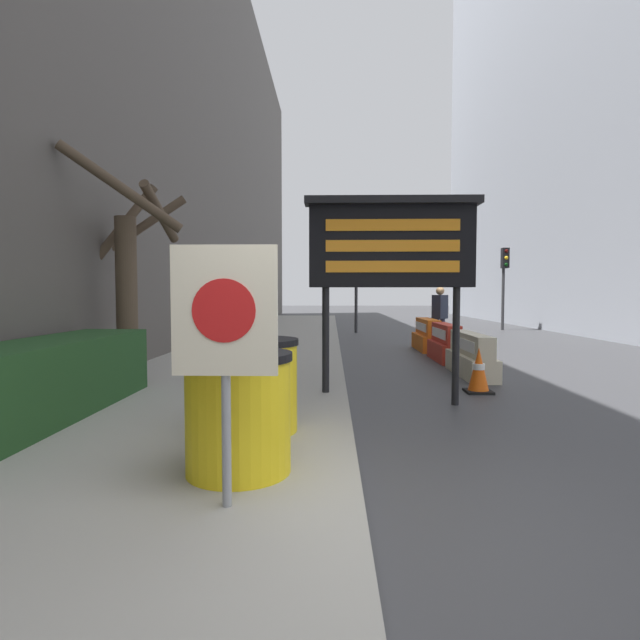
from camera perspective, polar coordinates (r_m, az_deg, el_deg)
ground_plane at (r=3.38m, az=5.36°, el=-24.06°), size 120.00×120.00×0.00m
sidewalk_left at (r=3.77m, az=-28.62°, el=-20.01°), size 3.98×56.00×0.17m
building_left_facade at (r=14.69m, az=-16.28°, el=27.15°), size 0.40×50.40×15.13m
hedge_strip at (r=6.08m, az=-30.19°, el=-6.32°), size 0.90×4.20×0.85m
bare_tree at (r=8.51m, az=-20.94°, el=5.42°), size 2.13×2.27×3.46m
barrel_drum_foreground at (r=3.93m, az=-9.31°, el=-10.35°), size 0.83×0.83×0.92m
barrel_drum_middle at (r=5.04m, az=-7.23°, el=-7.35°), size 0.83×0.83×0.92m
warning_sign at (r=3.20m, az=-10.83°, el=-0.79°), size 0.67×0.08×1.68m
message_board at (r=6.93m, az=8.17°, el=8.34°), size 2.36×0.36×2.83m
jersey_barrier_cream at (r=9.77m, az=16.87°, el=-4.07°), size 0.51×1.96×0.80m
jersey_barrier_red_striped at (r=11.76m, az=14.16°, el=-2.74°), size 0.52×1.69×0.84m
jersey_barrier_orange_near at (r=13.85m, az=12.19°, el=-1.84°), size 0.58×1.80×0.85m
traffic_cone_near at (r=8.14m, az=17.68°, el=-5.52°), size 0.40×0.40×0.71m
traffic_cone_mid at (r=14.56m, az=11.25°, el=-1.91°), size 0.34×0.34×0.60m
traffic_light_near_curb at (r=19.52m, az=4.18°, el=6.43°), size 0.28×0.45×3.70m
traffic_light_far_side at (r=22.27m, az=20.33°, el=5.34°), size 0.28×0.45×3.43m
pedestrian_worker at (r=14.29m, az=13.54°, el=0.89°), size 0.50×0.52×1.73m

